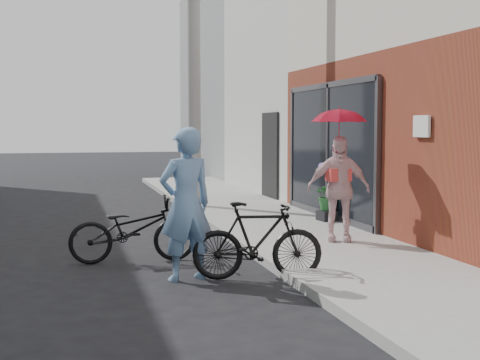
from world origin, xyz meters
name	(u,v)px	position (x,y,z in m)	size (l,w,h in m)	color
ground	(199,273)	(0.00, 0.00, 0.00)	(80.00, 80.00, 0.00)	black
sidewalk	(303,236)	(2.10, 2.00, 0.06)	(2.20, 24.00, 0.12)	gray
curb	(233,239)	(0.94, 2.00, 0.06)	(0.12, 24.00, 0.12)	#9E9E99
plaster_building	(389,66)	(7.20, 9.00, 3.50)	(8.00, 6.00, 7.00)	silver
east_building_far	(302,82)	(7.20, 16.00, 3.50)	(8.00, 8.00, 7.00)	gray
utility_pole	(194,47)	(1.10, 6.00, 3.50)	(0.28, 0.28, 7.00)	#9E9E99
officer	(186,204)	(-0.23, -0.35, 0.90)	(0.66, 0.43, 1.81)	#688FBA
bike_left	(133,229)	(-0.73, 0.86, 0.44)	(0.59, 1.69, 0.89)	black
bike_right	(258,241)	(0.60, -0.53, 0.47)	(0.44, 1.55, 0.93)	black
kimono_woman	(338,189)	(2.31, 1.07, 0.90)	(0.91, 0.38, 1.56)	beige
parasol	(339,113)	(2.31, 1.07, 2.02)	(0.77, 0.77, 0.67)	red
planter	(328,216)	(3.00, 3.11, 0.21)	(0.34, 0.34, 0.18)	black
potted_plant	(329,195)	(3.00, 3.11, 0.58)	(0.51, 0.44, 0.56)	#27632D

